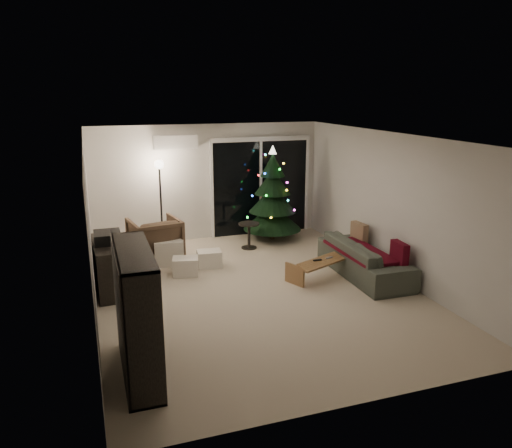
{
  "coord_description": "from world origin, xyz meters",
  "views": [
    {
      "loc": [
        -2.45,
        -7.22,
        3.18
      ],
      "look_at": [
        0.1,
        0.3,
        1.05
      ],
      "focal_mm": 35.0,
      "sensor_mm": 36.0,
      "label": 1
    }
  ],
  "objects_px": {
    "media_cabinet": "(110,266)",
    "bookshelf": "(120,315)",
    "sofa": "(365,258)",
    "coffee_table": "(325,270)",
    "christmas_tree": "(272,193)",
    "armchair": "(155,239)"
  },
  "relations": [
    {
      "from": "bookshelf",
      "to": "media_cabinet",
      "type": "bearing_deg",
      "value": 112.96
    },
    {
      "from": "bookshelf",
      "to": "christmas_tree",
      "type": "height_order",
      "value": "christmas_tree"
    },
    {
      "from": "media_cabinet",
      "to": "christmas_tree",
      "type": "relative_size",
      "value": 0.63
    },
    {
      "from": "bookshelf",
      "to": "christmas_tree",
      "type": "bearing_deg",
      "value": 75.28
    },
    {
      "from": "christmas_tree",
      "to": "sofa",
      "type": "bearing_deg",
      "value": -73.72
    },
    {
      "from": "armchair",
      "to": "coffee_table",
      "type": "height_order",
      "value": "armchair"
    },
    {
      "from": "bookshelf",
      "to": "sofa",
      "type": "relative_size",
      "value": 0.7
    },
    {
      "from": "media_cabinet",
      "to": "coffee_table",
      "type": "xyz_separation_m",
      "value": [
        3.52,
        -0.75,
        -0.22
      ]
    },
    {
      "from": "sofa",
      "to": "coffee_table",
      "type": "distance_m",
      "value": 0.79
    },
    {
      "from": "sofa",
      "to": "armchair",
      "type": "bearing_deg",
      "value": 60.63
    },
    {
      "from": "sofa",
      "to": "christmas_tree",
      "type": "xyz_separation_m",
      "value": [
        -0.76,
        2.62,
        0.71
      ]
    },
    {
      "from": "coffee_table",
      "to": "christmas_tree",
      "type": "distance_m",
      "value": 2.76
    },
    {
      "from": "bookshelf",
      "to": "armchair",
      "type": "height_order",
      "value": "bookshelf"
    },
    {
      "from": "bookshelf",
      "to": "sofa",
      "type": "xyz_separation_m",
      "value": [
        4.3,
        1.96,
        -0.44
      ]
    },
    {
      "from": "coffee_table",
      "to": "christmas_tree",
      "type": "relative_size",
      "value": 0.58
    },
    {
      "from": "christmas_tree",
      "to": "media_cabinet",
      "type": "bearing_deg",
      "value": -152.08
    },
    {
      "from": "bookshelf",
      "to": "media_cabinet",
      "type": "relative_size",
      "value": 1.15
    },
    {
      "from": "media_cabinet",
      "to": "bookshelf",
      "type": "bearing_deg",
      "value": -93.99
    },
    {
      "from": "christmas_tree",
      "to": "coffee_table",
      "type": "bearing_deg",
      "value": -90.25
    },
    {
      "from": "armchair",
      "to": "sofa",
      "type": "relative_size",
      "value": 0.43
    },
    {
      "from": "media_cabinet",
      "to": "christmas_tree",
      "type": "distance_m",
      "value": 4.05
    },
    {
      "from": "media_cabinet",
      "to": "armchair",
      "type": "height_order",
      "value": "armchair"
    }
  ]
}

